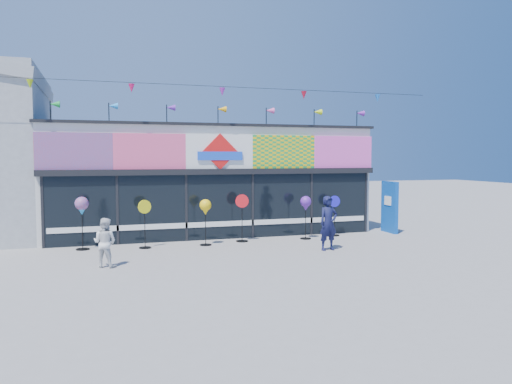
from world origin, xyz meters
name	(u,v)px	position (x,y,z in m)	size (l,w,h in m)	color
ground	(248,258)	(0.00, 0.00, 0.00)	(80.00, 80.00, 0.00)	gray
kite_shop	(205,179)	(0.00, 5.94, 2.05)	(16.00, 5.70, 5.31)	silver
blue_sign	(390,207)	(6.61, 3.00, 0.99)	(0.18, 0.99, 1.98)	#0B49A9
spinner_0	(82,207)	(-4.59, 2.75, 1.34)	(0.42, 0.42, 1.67)	black
spinner_1	(145,223)	(-2.69, 2.44, 0.82)	(0.42, 0.39, 1.55)	black
spinner_2	(205,209)	(-0.74, 2.37, 1.22)	(0.39, 0.39, 1.53)	black
spinner_3	(242,217)	(0.61, 2.70, 0.86)	(0.44, 0.42, 1.63)	black
spinner_4	(306,205)	(2.91, 2.55, 1.23)	(0.39, 0.39, 1.53)	black
spinner_5	(335,215)	(4.22, 2.90, 0.79)	(0.42, 0.38, 1.49)	black
adult_man	(328,223)	(2.74, 0.35, 0.85)	(0.62, 0.41, 1.70)	#12153A
child	(105,242)	(-3.95, -0.04, 0.65)	(0.64, 0.37, 1.31)	silver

